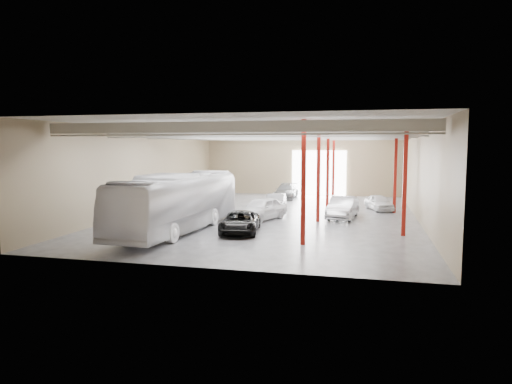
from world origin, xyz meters
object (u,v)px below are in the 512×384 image
at_px(car_row_c, 286,191).
at_px(car_right_far, 379,202).
at_px(car_right_near, 343,207).
at_px(coach_bus, 178,202).
at_px(black_sedan, 240,222).
at_px(car_row_a, 261,209).
at_px(car_row_b, 276,202).

relative_size(car_row_c, car_right_far, 1.31).
distance_m(car_row_c, car_right_near, 13.64).
height_order(coach_bus, black_sedan, coach_bus).
height_order(car_row_c, car_right_far, car_row_c).
relative_size(coach_bus, black_sedan, 2.74).
relative_size(black_sedan, car_row_c, 0.96).
height_order(car_row_a, car_right_near, car_row_a).
relative_size(coach_bus, car_row_b, 3.16).
distance_m(car_row_b, car_right_far, 8.96).
relative_size(car_row_b, car_row_c, 0.84).
xyz_separation_m(car_row_a, car_right_far, (8.70, 7.53, -0.19)).
bearing_deg(coach_bus, car_row_b, 70.63).
relative_size(coach_bus, car_right_near, 2.66).
bearing_deg(black_sedan, car_row_c, 83.10).
height_order(car_right_near, car_right_far, car_right_near).
bearing_deg(car_row_a, car_right_far, 60.83).
xyz_separation_m(car_row_c, car_right_near, (6.54, -11.97, 0.10)).
height_order(coach_bus, car_row_c, coach_bus).
xyz_separation_m(black_sedan, car_row_a, (0.18, 5.20, 0.17)).
bearing_deg(black_sedan, car_row_a, 79.75).
bearing_deg(car_row_c, car_row_a, -88.15).
relative_size(coach_bus, car_row_a, 2.71).
bearing_deg(car_right_far, black_sedan, -143.80).
bearing_deg(black_sedan, coach_bus, 174.78).
bearing_deg(coach_bus, car_right_near, 40.19).
height_order(black_sedan, car_row_a, car_row_a).
relative_size(car_row_a, car_row_b, 1.17).
bearing_deg(car_row_b, car_row_c, 89.18).
xyz_separation_m(black_sedan, car_right_far, (8.88, 12.73, -0.02)).
height_order(black_sedan, car_right_far, black_sedan).
distance_m(black_sedan, car_row_b, 10.40).
xyz_separation_m(black_sedan, car_row_c, (-0.46, 19.50, 0.06)).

